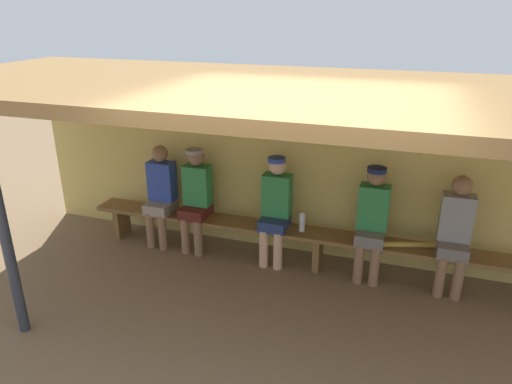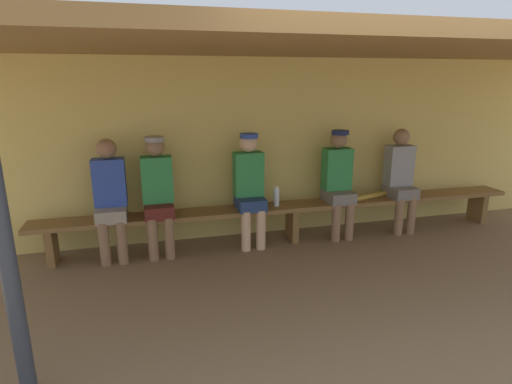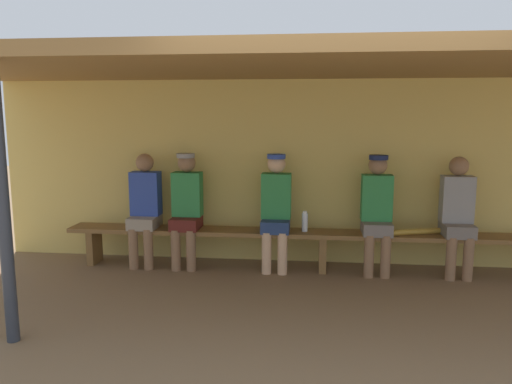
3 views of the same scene
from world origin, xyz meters
TOP-DOWN VIEW (x-y plane):
  - ground_plane at (0.00, 0.00)m, footprint 24.00×24.00m
  - back_wall at (0.00, 2.00)m, footprint 8.00×0.20m
  - dugout_roof at (0.00, 0.70)m, footprint 8.00×2.80m
  - support_post at (-2.50, -0.55)m, footprint 0.10×0.10m
  - bench at (0.00, 1.55)m, footprint 6.00×0.36m
  - player_shirtless_tan at (-2.10, 1.55)m, footprint 0.34×0.42m
  - player_middle at (-0.54, 1.55)m, footprint 0.34×0.42m
  - player_in_blue at (0.60, 1.55)m, footprint 0.34×0.42m
  - player_with_sunglasses at (1.47, 1.55)m, footprint 0.34×0.42m
  - player_in_white at (-1.60, 1.55)m, footprint 0.34×0.42m
  - water_bottle_green at (-0.21, 1.55)m, footprint 0.07×0.07m
  - baseball_bat at (1.09, 1.55)m, footprint 0.79×0.30m

SIDE VIEW (x-z plane):
  - ground_plane at x=0.00m, z-range 0.00..0.00m
  - bench at x=0.00m, z-range 0.16..0.62m
  - baseball_bat at x=1.09m, z-range 0.46..0.53m
  - water_bottle_green at x=-0.21m, z-range 0.45..0.69m
  - player_shirtless_tan at x=-2.10m, z-range 0.06..1.40m
  - player_with_sunglasses at x=1.47m, z-range 0.06..1.40m
  - player_middle at x=-0.54m, z-range 0.07..1.42m
  - player_in_blue at x=0.60m, z-range 0.07..1.42m
  - player_in_white at x=-1.60m, z-range 0.07..1.42m
  - back_wall at x=0.00m, z-range 0.00..2.20m
  - support_post at x=-2.50m, z-range 0.00..2.20m
  - dugout_roof at x=0.00m, z-range 2.20..2.32m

